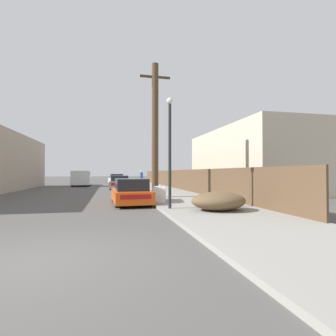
% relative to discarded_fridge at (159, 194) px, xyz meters
% --- Properties ---
extents(ground_plane, '(220.00, 220.00, 0.00)m').
position_rel_discarded_fridge_xyz_m(ground_plane, '(-3.68, -8.20, -0.48)').
color(ground_plane, '#4F4C49').
extents(sidewalk_curb, '(4.20, 63.00, 0.12)m').
position_rel_discarded_fridge_xyz_m(sidewalk_curb, '(1.62, 15.30, -0.42)').
color(sidewalk_curb, gray).
rests_on(sidewalk_curb, ground).
extents(discarded_fridge, '(0.89, 1.81, 0.74)m').
position_rel_discarded_fridge_xyz_m(discarded_fridge, '(0.00, 0.00, 0.00)').
color(discarded_fridge, white).
rests_on(discarded_fridge, sidewalk_curb).
extents(parked_sports_car_red, '(1.85, 4.11, 1.26)m').
position_rel_discarded_fridge_xyz_m(parked_sports_car_red, '(-1.43, 0.07, 0.09)').
color(parked_sports_car_red, '#E05114').
rests_on(parked_sports_car_red, ground).
extents(car_parked_mid, '(2.14, 4.62, 1.28)m').
position_rel_discarded_fridge_xyz_m(car_parked_mid, '(-1.45, 12.51, 0.12)').
color(car_parked_mid, gray).
rests_on(car_parked_mid, ground).
extents(car_parked_far, '(2.06, 4.23, 1.38)m').
position_rel_discarded_fridge_xyz_m(car_parked_far, '(-1.62, 22.07, 0.16)').
color(car_parked_far, silver).
rests_on(car_parked_far, ground).
extents(pickup_truck, '(2.20, 5.79, 1.77)m').
position_rel_discarded_fridge_xyz_m(pickup_truck, '(-5.65, 18.99, 0.41)').
color(pickup_truck, silver).
rests_on(pickup_truck, ground).
extents(utility_pole, '(1.80, 0.39, 7.90)m').
position_rel_discarded_fridge_xyz_m(utility_pole, '(0.16, 2.17, 3.66)').
color(utility_pole, '#4C3826').
rests_on(utility_pole, sidewalk_curb).
extents(street_lamp, '(0.26, 0.26, 4.47)m').
position_rel_discarded_fridge_xyz_m(street_lamp, '(-0.09, -2.77, 2.25)').
color(street_lamp, '#232326').
rests_on(street_lamp, sidewalk_curb).
extents(brush_pile, '(2.10, 1.69, 0.71)m').
position_rel_discarded_fridge_xyz_m(brush_pile, '(1.60, -3.71, -0.00)').
color(brush_pile, brown).
rests_on(brush_pile, sidewalk_curb).
extents(wooden_fence, '(0.08, 36.10, 1.67)m').
position_rel_discarded_fridge_xyz_m(wooden_fence, '(3.57, 11.26, 0.48)').
color(wooden_fence, brown).
rests_on(wooden_fence, sidewalk_curb).
extents(building_right_house, '(6.00, 13.03, 5.10)m').
position_rel_discarded_fridge_xyz_m(building_right_house, '(9.05, 6.83, 2.07)').
color(building_right_house, beige).
rests_on(building_right_house, ground).
extents(pedestrian, '(0.34, 0.34, 1.67)m').
position_rel_discarded_fridge_xyz_m(pedestrian, '(0.72, 13.64, 0.49)').
color(pedestrian, '#282D42').
rests_on(pedestrian, sidewalk_curb).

